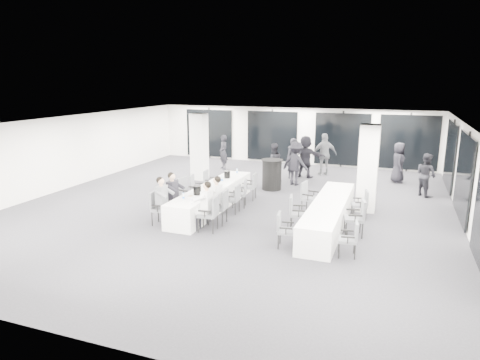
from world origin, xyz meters
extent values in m
cube|color=#27272C|center=(0.00, 0.00, -0.01)|extent=(14.00, 16.00, 0.02)
cube|color=white|center=(0.00, 0.00, 2.81)|extent=(14.00, 16.00, 0.02)
cube|color=silver|center=(-7.01, 0.00, 1.40)|extent=(0.02, 16.00, 2.80)
cube|color=silver|center=(7.01, 0.00, 1.40)|extent=(0.02, 16.00, 2.80)
cube|color=silver|center=(0.00, 8.01, 1.40)|extent=(14.00, 0.02, 2.80)
cube|color=silver|center=(0.00, -8.01, 1.40)|extent=(14.00, 0.02, 2.80)
cube|color=black|center=(0.00, 7.94, 1.35)|extent=(13.60, 0.06, 2.50)
cube|color=black|center=(6.94, 1.00, 1.35)|extent=(0.06, 14.00, 2.50)
cube|color=white|center=(-2.80, 3.20, 1.40)|extent=(0.60, 0.60, 2.80)
cube|color=white|center=(4.20, 1.00, 1.40)|extent=(0.60, 0.60, 2.80)
cube|color=white|center=(-0.55, -0.54, 0.38)|extent=(0.90, 5.00, 0.75)
cube|color=white|center=(3.32, -1.01, 0.38)|extent=(0.90, 5.00, 0.75)
cylinder|color=black|center=(0.57, 2.58, 0.58)|extent=(0.74, 0.74, 1.16)
cylinder|color=black|center=(0.57, 2.58, 1.16)|extent=(0.84, 0.84, 0.02)
cube|color=#505357|center=(-1.30, -2.52, 0.47)|extent=(0.52, 0.54, 0.08)
cube|color=#505357|center=(-1.53, -2.54, 0.75)|extent=(0.11, 0.48, 0.48)
cylinder|color=black|center=(-1.53, -2.33, 0.21)|extent=(0.04, 0.04, 0.43)
cylinder|color=black|center=(-1.49, -2.74, 0.21)|extent=(0.04, 0.04, 0.43)
cylinder|color=black|center=(-1.11, -2.29, 0.21)|extent=(0.04, 0.04, 0.43)
cylinder|color=black|center=(-1.07, -2.70, 0.21)|extent=(0.04, 0.04, 0.43)
cube|color=black|center=(-1.32, -2.26, 0.65)|extent=(0.36, 0.07, 0.04)
cube|color=black|center=(-1.28, -2.78, 0.65)|extent=(0.36, 0.07, 0.04)
cube|color=#505357|center=(-1.30, -1.86, 0.43)|extent=(0.47, 0.48, 0.08)
cube|color=#505357|center=(-1.51, -1.87, 0.69)|extent=(0.08, 0.44, 0.44)
cylinder|color=black|center=(-1.50, -1.68, 0.20)|extent=(0.03, 0.03, 0.39)
cylinder|color=black|center=(-1.48, -2.07, 0.20)|extent=(0.03, 0.03, 0.39)
cylinder|color=black|center=(-1.12, -1.66, 0.20)|extent=(0.03, 0.03, 0.39)
cylinder|color=black|center=(-1.10, -2.04, 0.20)|extent=(0.03, 0.03, 0.39)
cube|color=black|center=(-1.31, -1.62, 0.59)|extent=(0.33, 0.06, 0.04)
cube|color=black|center=(-1.29, -2.10, 0.59)|extent=(0.33, 0.06, 0.04)
cube|color=#505357|center=(-1.30, -0.79, 0.48)|extent=(0.57, 0.59, 0.09)
cube|color=#505357|center=(-1.53, -0.75, 0.77)|extent=(0.15, 0.50, 0.49)
cylinder|color=black|center=(-1.48, -0.54, 0.22)|extent=(0.04, 0.04, 0.44)
cylinder|color=black|center=(-1.55, -0.97, 0.22)|extent=(0.04, 0.04, 0.44)
cylinder|color=black|center=(-1.05, -0.61, 0.22)|extent=(0.04, 0.04, 0.44)
cylinder|color=black|center=(-1.12, -1.04, 0.22)|extent=(0.04, 0.04, 0.44)
cube|color=black|center=(-1.26, -0.53, 0.66)|extent=(0.37, 0.10, 0.04)
cube|color=black|center=(-1.34, -1.05, 0.66)|extent=(0.37, 0.10, 0.04)
cube|color=#505357|center=(-1.30, -0.05, 0.45)|extent=(0.55, 0.56, 0.08)
cube|color=#505357|center=(-1.52, -0.09, 0.72)|extent=(0.15, 0.46, 0.46)
cylinder|color=black|center=(-1.54, 0.11, 0.21)|extent=(0.04, 0.04, 0.41)
cylinder|color=black|center=(-1.46, -0.28, 0.21)|extent=(0.04, 0.04, 0.41)
cylinder|color=black|center=(-1.14, 0.19, 0.21)|extent=(0.04, 0.04, 0.41)
cylinder|color=black|center=(-1.06, -0.21, 0.21)|extent=(0.04, 0.04, 0.41)
cube|color=black|center=(-1.35, 0.20, 0.62)|extent=(0.34, 0.10, 0.04)
cube|color=black|center=(-1.25, -0.29, 0.62)|extent=(0.34, 0.10, 0.04)
cube|color=#505357|center=(-1.30, 1.06, 0.43)|extent=(0.48, 0.49, 0.08)
cube|color=#505357|center=(-1.51, 1.04, 0.69)|extent=(0.09, 0.44, 0.44)
cylinder|color=black|center=(-1.51, 1.23, 0.20)|extent=(0.03, 0.03, 0.39)
cylinder|color=black|center=(-1.47, 0.85, 0.20)|extent=(0.03, 0.03, 0.39)
cylinder|color=black|center=(-1.13, 1.26, 0.20)|extent=(0.03, 0.03, 0.39)
cylinder|color=black|center=(-1.09, 0.88, 0.20)|extent=(0.03, 0.03, 0.39)
cube|color=black|center=(-1.32, 1.29, 0.59)|extent=(0.33, 0.07, 0.04)
cube|color=black|center=(-1.28, 0.82, 0.59)|extent=(0.33, 0.07, 0.04)
cube|color=#505357|center=(0.20, -2.55, 0.48)|extent=(0.54, 0.56, 0.09)
cube|color=#505357|center=(0.43, -2.52, 0.77)|extent=(0.12, 0.50, 0.49)
cylinder|color=black|center=(0.44, -2.74, 0.22)|extent=(0.04, 0.04, 0.44)
cylinder|color=black|center=(0.39, -2.31, 0.22)|extent=(0.04, 0.04, 0.44)
cylinder|color=black|center=(0.01, -2.78, 0.22)|extent=(0.04, 0.04, 0.44)
cylinder|color=black|center=(-0.04, -2.36, 0.22)|extent=(0.04, 0.04, 0.44)
cube|color=black|center=(0.23, -2.81, 0.66)|extent=(0.37, 0.08, 0.04)
cube|color=black|center=(0.17, -2.28, 0.66)|extent=(0.37, 0.08, 0.04)
cube|color=#505357|center=(0.20, -1.86, 0.49)|extent=(0.54, 0.56, 0.09)
cube|color=#505357|center=(0.44, -1.84, 0.78)|extent=(0.11, 0.50, 0.50)
cylinder|color=black|center=(0.43, -2.06, 0.22)|extent=(0.04, 0.04, 0.44)
cylinder|color=black|center=(0.40, -1.63, 0.22)|extent=(0.04, 0.04, 0.44)
cylinder|color=black|center=(0.00, -2.10, 0.22)|extent=(0.04, 0.04, 0.44)
cylinder|color=black|center=(-0.03, -1.67, 0.22)|extent=(0.04, 0.04, 0.44)
cube|color=black|center=(0.22, -2.13, 0.67)|extent=(0.37, 0.07, 0.04)
cube|color=black|center=(0.18, -1.59, 0.67)|extent=(0.37, 0.07, 0.04)
cube|color=#505357|center=(0.20, -0.73, 0.44)|extent=(0.46, 0.48, 0.08)
cube|color=#505357|center=(0.41, -0.72, 0.70)|extent=(0.07, 0.45, 0.45)
cylinder|color=black|center=(0.40, -0.92, 0.20)|extent=(0.03, 0.03, 0.40)
cylinder|color=black|center=(0.39, -0.53, 0.20)|extent=(0.03, 0.03, 0.40)
cylinder|color=black|center=(0.01, -0.93, 0.20)|extent=(0.03, 0.03, 0.40)
cylinder|color=black|center=(0.00, -0.54, 0.20)|extent=(0.03, 0.03, 0.40)
cube|color=black|center=(0.21, -0.97, 0.60)|extent=(0.33, 0.05, 0.04)
cube|color=black|center=(0.19, -0.49, 0.60)|extent=(0.33, 0.05, 0.04)
cube|color=#505357|center=(0.20, -0.05, 0.44)|extent=(0.55, 0.56, 0.08)
cube|color=#505357|center=(0.41, 0.00, 0.70)|extent=(0.17, 0.45, 0.45)
cylinder|color=black|center=(0.44, -0.19, 0.20)|extent=(0.04, 0.04, 0.40)
cylinder|color=black|center=(0.34, 0.19, 0.20)|extent=(0.04, 0.04, 0.40)
cylinder|color=black|center=(0.06, -0.29, 0.20)|extent=(0.04, 0.04, 0.40)
cylinder|color=black|center=(-0.04, 0.09, 0.20)|extent=(0.04, 0.04, 0.40)
cube|color=black|center=(0.26, -0.29, 0.61)|extent=(0.33, 0.12, 0.04)
cube|color=black|center=(0.14, 0.19, 0.61)|extent=(0.33, 0.12, 0.04)
cube|color=#505357|center=(0.20, 0.94, 0.45)|extent=(0.50, 0.52, 0.08)
cube|color=#505357|center=(0.42, 0.96, 0.73)|extent=(0.10, 0.47, 0.46)
cylinder|color=black|center=(0.42, 0.75, 0.21)|extent=(0.04, 0.04, 0.41)
cylinder|color=black|center=(0.38, 1.16, 0.21)|extent=(0.04, 0.04, 0.41)
cylinder|color=black|center=(0.02, 0.72, 0.21)|extent=(0.04, 0.04, 0.41)
cylinder|color=black|center=(-0.02, 1.12, 0.21)|extent=(0.04, 0.04, 0.41)
cube|color=black|center=(0.22, 0.69, 0.62)|extent=(0.34, 0.07, 0.04)
cube|color=black|center=(0.18, 1.19, 0.62)|extent=(0.34, 0.07, 0.04)
cube|color=#505357|center=(2.57, -2.93, 0.42)|extent=(0.49, 0.51, 0.08)
cube|color=#505357|center=(2.36, -2.96, 0.68)|extent=(0.12, 0.44, 0.43)
cylinder|color=black|center=(2.36, -2.77, 0.19)|extent=(0.03, 0.03, 0.39)
cylinder|color=black|center=(2.41, -3.15, 0.19)|extent=(0.03, 0.03, 0.39)
cylinder|color=black|center=(2.73, -2.72, 0.19)|extent=(0.03, 0.03, 0.39)
cylinder|color=black|center=(2.78, -3.09, 0.19)|extent=(0.03, 0.03, 0.39)
cube|color=black|center=(2.54, -2.70, 0.59)|extent=(0.32, 0.08, 0.04)
cube|color=black|center=(2.60, -3.17, 0.59)|extent=(0.32, 0.08, 0.04)
cube|color=#505357|center=(2.57, -1.57, 0.47)|extent=(0.56, 0.58, 0.08)
cube|color=#505357|center=(2.34, -1.62, 0.75)|extent=(0.15, 0.48, 0.48)
cylinder|color=black|center=(2.33, -1.41, 0.21)|extent=(0.04, 0.04, 0.43)
cylinder|color=black|center=(2.40, -1.82, 0.21)|extent=(0.04, 0.04, 0.43)
cylinder|color=black|center=(2.74, -1.33, 0.21)|extent=(0.04, 0.04, 0.43)
cylinder|color=black|center=(2.81, -1.74, 0.21)|extent=(0.04, 0.04, 0.43)
cube|color=black|center=(2.52, -1.32, 0.64)|extent=(0.35, 0.11, 0.04)
cube|color=black|center=(2.62, -1.83, 0.64)|extent=(0.35, 0.11, 0.04)
cube|color=#505357|center=(2.57, 0.13, 0.47)|extent=(0.56, 0.58, 0.08)
cube|color=#505357|center=(2.34, 0.17, 0.75)|extent=(0.14, 0.48, 0.48)
cylinder|color=black|center=(2.40, 0.37, 0.21)|extent=(0.04, 0.04, 0.43)
cylinder|color=black|center=(2.33, -0.04, 0.21)|extent=(0.04, 0.04, 0.43)
cylinder|color=black|center=(2.81, 0.30, 0.21)|extent=(0.04, 0.04, 0.43)
cylinder|color=black|center=(2.74, -0.11, 0.21)|extent=(0.04, 0.04, 0.43)
cube|color=black|center=(2.61, 0.39, 0.65)|extent=(0.36, 0.10, 0.04)
cube|color=black|center=(2.53, -0.13, 0.65)|extent=(0.36, 0.10, 0.04)
cube|color=#505357|center=(4.07, -2.98, 0.41)|extent=(0.48, 0.50, 0.07)
cube|color=#505357|center=(4.27, -2.95, 0.66)|extent=(0.12, 0.43, 0.42)
cylinder|color=black|center=(4.28, -3.14, 0.19)|extent=(0.03, 0.03, 0.38)
cylinder|color=black|center=(4.22, -2.78, 0.19)|extent=(0.03, 0.03, 0.38)
cylinder|color=black|center=(3.92, -3.19, 0.19)|extent=(0.03, 0.03, 0.38)
cylinder|color=black|center=(3.86, -2.83, 0.19)|extent=(0.03, 0.03, 0.38)
cube|color=black|center=(4.10, -3.21, 0.57)|extent=(0.31, 0.08, 0.04)
cube|color=black|center=(4.04, -2.76, 0.57)|extent=(0.31, 0.08, 0.04)
cube|color=#505357|center=(4.07, -1.51, 0.48)|extent=(0.59, 0.61, 0.09)
cube|color=#505357|center=(4.30, -1.46, 0.77)|extent=(0.17, 0.49, 0.49)
cylinder|color=black|center=(4.32, -1.67, 0.22)|extent=(0.04, 0.04, 0.44)
cylinder|color=black|center=(4.23, -1.25, 0.22)|extent=(0.04, 0.04, 0.44)
cylinder|color=black|center=(3.91, -1.76, 0.22)|extent=(0.04, 0.04, 0.44)
cylinder|color=black|center=(3.82, -1.35, 0.22)|extent=(0.04, 0.04, 0.44)
cube|color=black|center=(4.13, -1.77, 0.66)|extent=(0.36, 0.12, 0.04)
cube|color=black|center=(4.01, -1.25, 0.66)|extent=(0.36, 0.12, 0.04)
cube|color=#505357|center=(4.07, 0.09, 0.42)|extent=(0.52, 0.54, 0.07)
cube|color=#505357|center=(4.27, 0.14, 0.67)|extent=(0.15, 0.43, 0.43)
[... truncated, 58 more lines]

